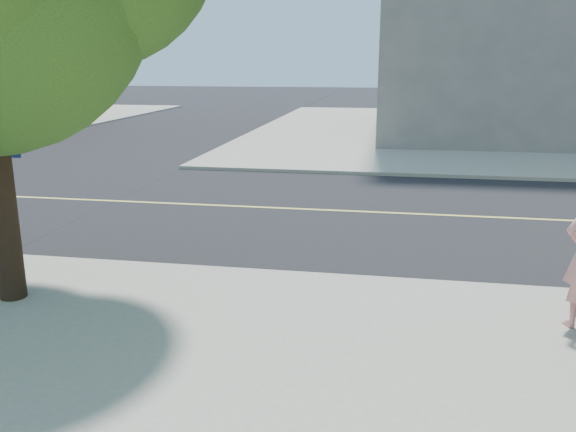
# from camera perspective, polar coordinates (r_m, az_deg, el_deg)

# --- Properties ---
(ground) EXTENTS (140.00, 140.00, 0.00)m
(ground) POSITION_cam_1_polar(r_m,az_deg,el_deg) (11.07, -21.64, -4.17)
(ground) COLOR black
(ground) RESTS_ON ground
(road_ew) EXTENTS (140.00, 9.00, 0.01)m
(road_ew) POSITION_cam_1_polar(r_m,az_deg,el_deg) (14.91, -12.69, 1.23)
(road_ew) COLOR black
(road_ew) RESTS_ON ground
(sidewalk_ne) EXTENTS (29.00, 25.00, 0.12)m
(sidewalk_ne) POSITION_cam_1_polar(r_m,az_deg,el_deg) (31.51, 24.61, 7.28)
(sidewalk_ne) COLOR gray
(sidewalk_ne) RESTS_ON ground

